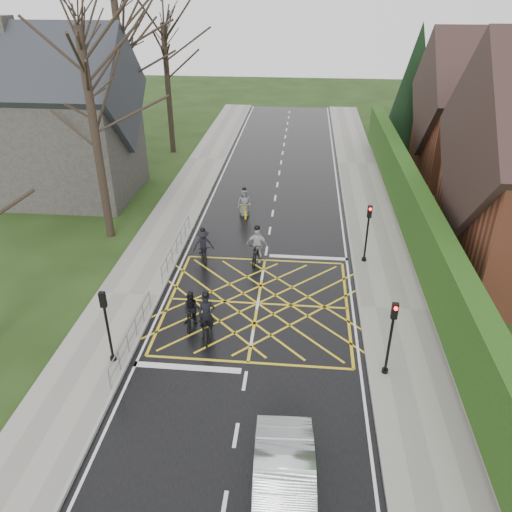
% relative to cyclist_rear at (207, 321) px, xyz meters
% --- Properties ---
extents(ground, '(120.00, 120.00, 0.00)m').
position_rel_cyclist_rear_xyz_m(ground, '(1.86, 2.44, -0.67)').
color(ground, black).
rests_on(ground, ground).
extents(road, '(9.00, 80.00, 0.01)m').
position_rel_cyclist_rear_xyz_m(road, '(1.86, 2.44, -0.67)').
color(road, black).
rests_on(road, ground).
extents(sidewalk_right, '(3.00, 80.00, 0.15)m').
position_rel_cyclist_rear_xyz_m(sidewalk_right, '(7.86, 2.44, -0.60)').
color(sidewalk_right, gray).
rests_on(sidewalk_right, ground).
extents(sidewalk_left, '(3.00, 80.00, 0.15)m').
position_rel_cyclist_rear_xyz_m(sidewalk_left, '(-4.14, 2.44, -0.60)').
color(sidewalk_left, gray).
rests_on(sidewalk_left, ground).
extents(stone_wall, '(0.50, 38.00, 0.70)m').
position_rel_cyclist_rear_xyz_m(stone_wall, '(9.61, 8.44, -0.32)').
color(stone_wall, slate).
rests_on(stone_wall, ground).
extents(hedge, '(0.90, 38.00, 2.80)m').
position_rel_cyclist_rear_xyz_m(hedge, '(9.61, 8.44, 1.43)').
color(hedge, '#1A380F').
rests_on(hedge, stone_wall).
extents(house_far, '(9.80, 8.80, 10.30)m').
position_rel_cyclist_rear_xyz_m(house_far, '(16.61, 20.44, 3.69)').
color(house_far, brown).
rests_on(house_far, ground).
extents(conifer, '(4.60, 4.60, 10.00)m').
position_rel_cyclist_rear_xyz_m(conifer, '(12.61, 28.44, 4.32)').
color(conifer, black).
rests_on(conifer, ground).
extents(church, '(8.80, 7.80, 11.00)m').
position_rel_cyclist_rear_xyz_m(church, '(-11.68, 14.44, 4.25)').
color(church, '#2D2B28').
rests_on(church, ground).
extents(tree_near, '(9.24, 9.24, 11.44)m').
position_rel_cyclist_rear_xyz_m(tree_near, '(-7.14, 8.44, 7.24)').
color(tree_near, black).
rests_on(tree_near, ground).
extents(tree_mid, '(10.08, 10.08, 12.48)m').
position_rel_cyclist_rear_xyz_m(tree_mid, '(-8.14, 16.44, 7.96)').
color(tree_mid, black).
rests_on(tree_mid, ground).
extents(tree_far, '(8.40, 8.40, 10.40)m').
position_rel_cyclist_rear_xyz_m(tree_far, '(-7.44, 24.44, 6.52)').
color(tree_far, black).
rests_on(tree_far, ground).
extents(railing_south, '(0.05, 5.04, 1.03)m').
position_rel_cyclist_rear_xyz_m(railing_south, '(-2.79, -1.06, 0.11)').
color(railing_south, slate).
rests_on(railing_south, ground).
extents(railing_north, '(0.05, 6.04, 1.03)m').
position_rel_cyclist_rear_xyz_m(railing_north, '(-2.79, 6.44, 0.11)').
color(railing_north, slate).
rests_on(railing_north, ground).
extents(traffic_light_ne, '(0.24, 0.31, 3.21)m').
position_rel_cyclist_rear_xyz_m(traffic_light_ne, '(6.96, 6.64, 0.99)').
color(traffic_light_ne, black).
rests_on(traffic_light_ne, ground).
extents(traffic_light_se, '(0.24, 0.31, 3.21)m').
position_rel_cyclist_rear_xyz_m(traffic_light_se, '(6.96, -1.76, 0.99)').
color(traffic_light_se, black).
rests_on(traffic_light_se, ground).
extents(traffic_light_sw, '(0.24, 0.31, 3.21)m').
position_rel_cyclist_rear_xyz_m(traffic_light_sw, '(-3.24, -2.06, 0.99)').
color(traffic_light_sw, black).
rests_on(traffic_light_sw, ground).
extents(cyclist_rear, '(1.11, 2.23, 2.07)m').
position_rel_cyclist_rear_xyz_m(cyclist_rear, '(0.00, 0.00, 0.00)').
color(cyclist_rear, black).
rests_on(cyclist_rear, ground).
extents(cyclist_back, '(0.74, 1.65, 1.65)m').
position_rel_cyclist_rear_xyz_m(cyclist_back, '(-0.76, 0.60, -0.05)').
color(cyclist_back, black).
rests_on(cyclist_back, ground).
extents(cyclist_mid, '(1.24, 2.00, 1.84)m').
position_rel_cyclist_rear_xyz_m(cyclist_mid, '(-1.33, 6.21, -0.00)').
color(cyclist_mid, black).
rests_on(cyclist_mid, ground).
extents(cyclist_front, '(1.17, 2.13, 2.07)m').
position_rel_cyclist_rear_xyz_m(cyclist_front, '(1.46, 6.25, 0.09)').
color(cyclist_front, black).
rests_on(cyclist_front, ground).
extents(cyclist_lead, '(1.11, 1.99, 1.84)m').
position_rel_cyclist_rear_xyz_m(cyclist_lead, '(0.12, 11.97, -0.04)').
color(cyclist_lead, gold).
rests_on(cyclist_lead, ground).
extents(car, '(1.92, 4.89, 1.58)m').
position_rel_cyclist_rear_xyz_m(car, '(3.50, -7.50, 0.12)').
color(car, silver).
rests_on(car, ground).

